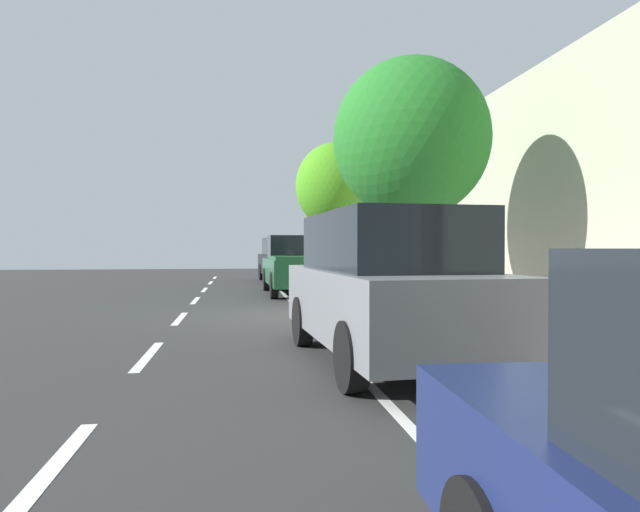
% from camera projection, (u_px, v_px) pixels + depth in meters
% --- Properties ---
extents(ground, '(57.99, 57.99, 0.00)m').
position_uv_depth(ground, '(301.00, 315.00, 12.64)').
color(ground, '#2E2E2E').
extents(sidewalk, '(4.31, 36.24, 0.15)m').
position_uv_depth(sidewalk, '(460.00, 310.00, 13.17)').
color(sidewalk, '#B190A7').
rests_on(sidewalk, ground).
extents(curb_edge, '(0.16, 36.24, 0.15)m').
position_uv_depth(curb_edge, '(368.00, 311.00, 12.85)').
color(curb_edge, gray).
rests_on(curb_edge, ground).
extents(lane_stripe_centre, '(0.14, 35.80, 0.01)m').
position_uv_depth(lane_stripe_centre, '(180.00, 319.00, 12.05)').
color(lane_stripe_centre, white).
rests_on(lane_stripe_centre, ground).
extents(lane_stripe_bike_edge, '(0.12, 36.24, 0.01)m').
position_uv_depth(lane_stripe_bike_edge, '(304.00, 315.00, 12.65)').
color(lane_stripe_bike_edge, white).
rests_on(lane_stripe_bike_edge, ground).
extents(building_facade, '(0.50, 36.24, 6.05)m').
position_uv_depth(building_facade, '(556.00, 185.00, 13.46)').
color(building_facade, '#9AA083').
rests_on(building_facade, ground).
extents(parked_suv_grey_second, '(2.21, 4.82, 1.99)m').
position_uv_depth(parked_suv_grey_second, '(386.00, 285.00, 7.48)').
color(parked_suv_grey_second, slate).
rests_on(parked_suv_grey_second, ground).
extents(parked_pickup_green_mid, '(2.11, 5.34, 1.95)m').
position_uv_depth(parked_pickup_green_mid, '(297.00, 267.00, 18.62)').
color(parked_pickup_green_mid, '#1E512D').
rests_on(parked_pickup_green_mid, ground).
extents(parked_suv_black_far, '(2.22, 4.82, 1.99)m').
position_uv_depth(parked_suv_black_far, '(284.00, 259.00, 25.44)').
color(parked_suv_black_far, black).
rests_on(parked_suv_black_far, ground).
extents(bicycle_at_curb, '(1.30, 1.19, 0.74)m').
position_uv_depth(bicycle_at_curb, '(349.00, 299.00, 12.64)').
color(bicycle_at_curb, black).
rests_on(bicycle_at_curb, ground).
extents(cyclist_with_backpack, '(0.52, 0.55, 1.67)m').
position_uv_depth(cyclist_with_backpack, '(363.00, 271.00, 12.21)').
color(cyclist_with_backpack, '#C6B284').
rests_on(cyclist_with_backpack, ground).
extents(street_tree_mid_block, '(3.62, 3.62, 5.76)m').
position_uv_depth(street_tree_mid_block, '(411.00, 140.00, 12.99)').
color(street_tree_mid_block, brown).
rests_on(street_tree_mid_block, sidewalk).
extents(street_tree_far_end, '(3.30, 3.30, 5.77)m').
position_uv_depth(street_tree_far_end, '(335.00, 186.00, 23.43)').
color(street_tree_far_end, brown).
rests_on(street_tree_far_end, sidewalk).
extents(pedestrian_on_phone, '(0.30, 0.61, 1.56)m').
position_uv_depth(pedestrian_on_phone, '(417.00, 265.00, 16.86)').
color(pedestrian_on_phone, black).
rests_on(pedestrian_on_phone, sidewalk).
extents(fire_hydrant, '(0.22, 0.22, 0.84)m').
position_uv_depth(fire_hydrant, '(507.00, 324.00, 7.05)').
color(fire_hydrant, red).
rests_on(fire_hydrant, sidewalk).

